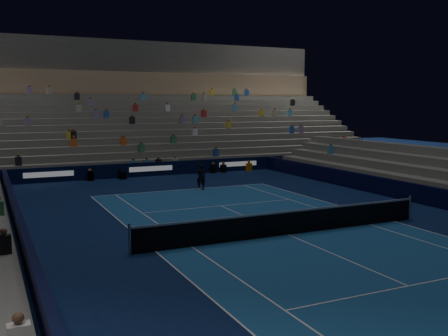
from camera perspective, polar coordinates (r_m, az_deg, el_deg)
ground at (r=20.71m, az=7.12°, el=-7.38°), size 90.00×90.00×0.00m
court_surface at (r=20.71m, az=7.12°, el=-7.37°), size 10.97×23.77×0.01m
sponsor_barrier_far at (r=37.32m, az=-8.17°, el=-0.12°), size 44.00×0.25×1.00m
sponsor_barrier_west at (r=17.59m, az=-21.02°, el=-8.75°), size 0.25×37.00×1.00m
grandstand_main at (r=46.14m, az=-11.66°, el=4.76°), size 44.00×15.20×11.20m
tennis_net at (r=20.59m, az=7.14°, el=-6.02°), size 12.90×0.10×1.10m
tennis_player at (r=31.04m, az=-2.58°, el=-0.98°), size 0.64×0.48×1.58m
broadcast_camera at (r=36.18m, az=-11.19°, el=-0.73°), size 0.46×0.90×0.59m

